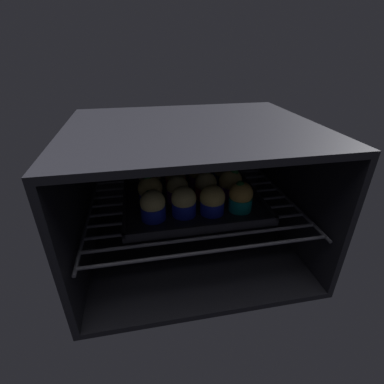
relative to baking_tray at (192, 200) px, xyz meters
The scene contains 15 objects.
oven_cavity 3.92cm from the baking_tray, 90.00° to the left, with size 59.00×47.00×37.00cm.
oven_rack 1.53cm from the baking_tray, 90.00° to the right, with size 54.80×42.00×0.80cm.
baking_tray is the anchor object (origin of this frame).
muffin_row0_col0 13.81cm from the baking_tray, 145.19° to the right, with size 5.96×5.96×7.45cm.
muffin_row0_col1 8.83cm from the baking_tray, 115.45° to the right, with size 6.02×6.02×7.45cm.
muffin_row0_col2 9.33cm from the baking_tray, 65.23° to the right, with size 6.20×6.20×7.40cm.
muffin_row0_col3 13.83cm from the baking_tray, 35.13° to the right, with size 5.93×5.93×8.00cm.
muffin_row1_col0 11.72cm from the baking_tray, behind, with size 6.36×6.36×8.10cm.
muffin_row1_col1 5.41cm from the baking_tray, behind, with size 5.87×5.87×7.04cm.
muffin_row1_col2 5.50cm from the baking_tray, ahead, with size 5.87×5.87×7.60cm.
muffin_row1_col3 11.40cm from the baking_tray, ahead, with size 6.34×6.34×8.22cm.
muffin_row2_col0 13.74cm from the baking_tray, 144.33° to the left, with size 6.43×6.43×7.93cm.
muffin_row2_col1 8.50cm from the baking_tray, 116.41° to the left, with size 5.87×5.87×6.78cm.
muffin_row2_col2 9.17cm from the baking_tray, 65.22° to the left, with size 5.87×5.87×7.49cm.
muffin_row2_col3 13.57cm from the baking_tray, 33.36° to the left, with size 5.87×5.87×7.52cm.
Camera 1 is at (-12.46, -41.28, 52.48)cm, focal length 26.10 mm.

